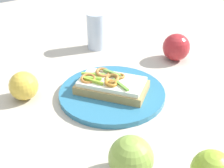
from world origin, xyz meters
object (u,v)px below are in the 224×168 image
sandwich (111,85)px  drinking_glass (96,31)px  apple_3 (176,47)px  plate (112,93)px  apple_0 (24,86)px  apple_1 (131,158)px

sandwich → drinking_glass: bearing=-61.2°
sandwich → apple_3: (-0.28, -0.04, 0.01)m
plate → sandwich: sandwich is taller
plate → apple_0: apple_0 is taller
plate → apple_3: apple_3 is taller
sandwich → apple_1: bearing=116.9°
plate → drinking_glass: bearing=-117.2°
plate → sandwich: bearing=-55.5°
apple_0 → apple_1: (-0.05, 0.35, 0.00)m
apple_0 → apple_3: bearing=170.3°
sandwich → apple_3: bearing=-115.3°
drinking_glass → plate: bearing=62.8°
apple_1 → plate: bearing=-119.9°
sandwich → apple_1: size_ratio=2.47×
apple_1 → apple_3: apple_3 is taller
apple_0 → apple_1: size_ratio=0.90×
apple_3 → drinking_glass: size_ratio=0.70×
drinking_glass → sandwich: bearing=62.4°
plate → drinking_glass: drinking_glass is taller
plate → apple_3: bearing=-171.3°
plate → apple_1: apple_1 is taller
apple_1 → apple_3: (-0.41, -0.27, 0.00)m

